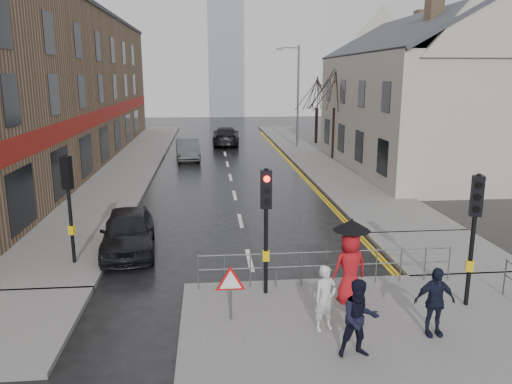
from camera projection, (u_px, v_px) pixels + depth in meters
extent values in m
plane|color=black|center=(259.00, 301.00, 13.23)|extent=(120.00, 120.00, 0.00)
cube|color=#605E5B|center=(424.00, 367.00, 10.10)|extent=(10.00, 9.00, 0.14)
cube|color=#605E5B|center=(133.00, 160.00, 34.89)|extent=(4.00, 44.00, 0.14)
cube|color=#605E5B|center=(310.00, 153.00, 38.04)|extent=(4.00, 40.00, 0.14)
cube|color=#605E5B|center=(442.00, 252.00, 16.72)|extent=(4.00, 4.20, 0.14)
cube|color=#917253|center=(41.00, 88.00, 32.28)|extent=(8.00, 42.00, 10.00)
cube|color=#B1AA9A|center=(421.00, 114.00, 30.99)|extent=(9.00, 16.00, 7.00)
cube|color=#917253|center=(434.00, 8.00, 25.67)|extent=(0.70, 0.90, 1.80)
cube|color=#917253|center=(420.00, 24.00, 33.67)|extent=(0.70, 0.90, 1.80)
cube|color=gray|center=(226.00, 53.00, 71.39)|extent=(5.00, 5.00, 18.00)
cylinder|color=black|center=(266.00, 232.00, 13.02)|extent=(0.11, 0.11, 3.40)
cube|color=black|center=(266.00, 189.00, 12.75)|extent=(0.28, 0.22, 1.00)
cylinder|color=#FF0C07|center=(267.00, 179.00, 12.55)|extent=(0.16, 0.04, 0.16)
cylinder|color=black|center=(267.00, 191.00, 12.62)|extent=(0.16, 0.04, 0.16)
cylinder|color=black|center=(267.00, 202.00, 12.69)|extent=(0.16, 0.04, 0.16)
cube|color=gold|center=(266.00, 256.00, 13.17)|extent=(0.18, 0.14, 0.28)
cylinder|color=black|center=(472.00, 241.00, 12.32)|extent=(0.11, 0.11, 3.40)
cube|color=black|center=(477.00, 196.00, 12.06)|extent=(0.34, 0.30, 1.00)
cylinder|color=black|center=(479.00, 185.00, 11.86)|extent=(0.16, 0.09, 0.16)
cylinder|color=black|center=(478.00, 197.00, 11.93)|extent=(0.16, 0.09, 0.16)
cylinder|color=black|center=(477.00, 209.00, 11.99)|extent=(0.16, 0.09, 0.16)
cube|color=gold|center=(470.00, 266.00, 12.47)|extent=(0.22, 0.19, 0.28)
cylinder|color=black|center=(70.00, 210.00, 15.20)|extent=(0.11, 0.11, 3.40)
cube|color=black|center=(67.00, 173.00, 14.94)|extent=(0.34, 0.30, 1.00)
cylinder|color=black|center=(69.00, 162.00, 15.00)|extent=(0.16, 0.09, 0.16)
cylinder|color=black|center=(69.00, 172.00, 15.07)|extent=(0.16, 0.09, 0.16)
cylinder|color=black|center=(70.00, 182.00, 15.14)|extent=(0.16, 0.09, 0.16)
cube|color=gold|center=(72.00, 230.00, 15.35)|extent=(0.22, 0.19, 0.28)
cylinder|color=#595B5E|center=(198.00, 272.00, 13.51)|extent=(0.04, 0.04, 1.00)
cylinder|color=#595B5E|center=(449.00, 263.00, 14.17)|extent=(0.04, 0.04, 1.00)
cylinder|color=#595B5E|center=(327.00, 252.00, 13.74)|extent=(7.10, 0.04, 0.04)
cylinder|color=#595B5E|center=(327.00, 265.00, 13.83)|extent=(7.10, 0.04, 0.04)
cylinder|color=#595B5E|center=(505.00, 277.00, 13.20)|extent=(0.04, 0.04, 1.00)
cylinder|color=#595B5E|center=(231.00, 303.00, 11.86)|extent=(0.06, 0.06, 0.85)
cylinder|color=red|center=(231.00, 282.00, 11.74)|extent=(0.80, 0.03, 0.80)
cylinder|color=white|center=(231.00, 282.00, 11.72)|extent=(0.60, 0.03, 0.60)
cylinder|color=#595B5E|center=(298.00, 97.00, 39.97)|extent=(0.16, 0.16, 8.00)
cylinder|color=#595B5E|center=(290.00, 48.00, 39.04)|extent=(1.40, 0.10, 0.10)
cube|color=#595B5E|center=(280.00, 49.00, 38.99)|extent=(0.50, 0.25, 0.18)
cylinder|color=#30211A|center=(334.00, 133.00, 34.81)|extent=(0.26, 0.26, 3.50)
cylinder|color=#30211A|center=(316.00, 125.00, 42.67)|extent=(0.26, 0.26, 3.00)
imported|color=beige|center=(326.00, 298.00, 11.30)|extent=(0.65, 0.53, 1.54)
imported|color=black|center=(359.00, 319.00, 10.20)|extent=(0.83, 0.66, 1.68)
imported|color=#A41318|center=(350.00, 268.00, 12.66)|extent=(1.01, 0.77, 1.86)
cylinder|color=black|center=(350.00, 264.00, 12.64)|extent=(0.02, 0.02, 2.06)
cone|color=black|center=(352.00, 225.00, 12.40)|extent=(0.96, 0.96, 0.28)
imported|color=black|center=(435.00, 301.00, 11.07)|extent=(0.94, 0.39, 1.60)
imported|color=black|center=(128.00, 231.00, 16.75)|extent=(2.14, 4.41, 1.45)
imported|color=#3D4041|center=(188.00, 150.00, 35.15)|extent=(1.95, 4.55, 1.46)
imported|color=black|center=(226.00, 136.00, 42.43)|extent=(2.45, 5.52, 1.58)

